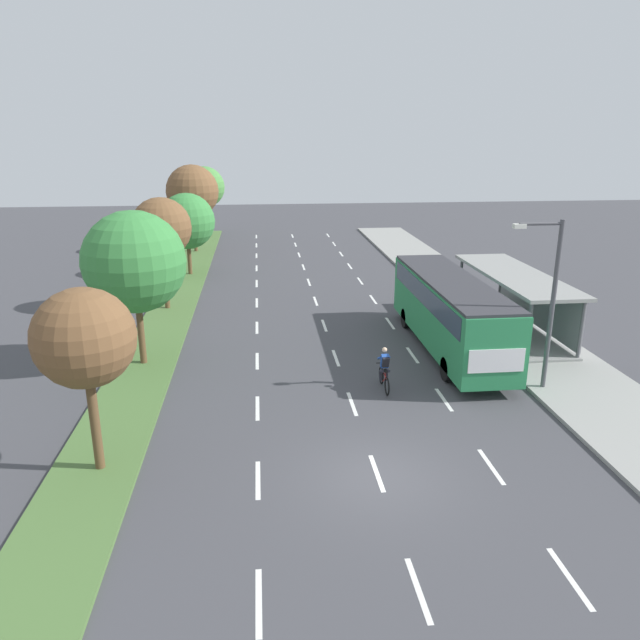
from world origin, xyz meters
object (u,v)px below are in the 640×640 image
at_px(cyclist, 384,371).
at_px(streetlight, 549,294).
at_px(bus_shelter, 519,296).
at_px(median_tree_fourth, 187,221).
at_px(median_tree_fifth, 192,191).
at_px(bus, 450,307).
at_px(median_tree_farthest, 204,187).
at_px(median_tree_second, 134,262).
at_px(median_tree_nearest, 84,339).
at_px(median_tree_third, 161,228).

height_order(cyclist, streetlight, streetlight).
height_order(bus_shelter, cyclist, bus_shelter).
height_order(median_tree_fourth, median_tree_fifth, median_tree_fifth).
relative_size(bus, median_tree_farthest, 1.74).
xyz_separation_m(cyclist, median_tree_second, (-9.82, 3.58, 3.75)).
relative_size(median_tree_nearest, median_tree_fourth, 0.98).
distance_m(median_tree_third, median_tree_fifth, 17.00).
bearing_deg(cyclist, median_tree_fifth, 108.95).
bearing_deg(bus, median_tree_second, -177.99).
xyz_separation_m(bus_shelter, median_tree_fifth, (-18.07, 22.73, 3.18)).
bearing_deg(median_tree_second, median_tree_third, 91.09).
bearing_deg(median_tree_third, cyclist, -50.45).
bearing_deg(median_tree_fifth, bus_shelter, -51.52).
bearing_deg(streetlight, median_tree_farthest, 112.31).
xyz_separation_m(bus, median_tree_nearest, (-13.40, -8.98, 2.09)).
distance_m(bus_shelter, median_tree_farthest, 36.06).
xyz_separation_m(median_tree_nearest, median_tree_fourth, (0.01, 25.49, -0.35)).
bearing_deg(median_tree_farthest, streetlight, -67.69).
distance_m(bus_shelter, cyclist, 10.34).
relative_size(median_tree_second, median_tree_third, 1.06).
height_order(median_tree_third, median_tree_farthest, median_tree_farthest).
relative_size(bus, median_tree_second, 1.73).
xyz_separation_m(bus_shelter, median_tree_farthest, (-17.81, 31.23, 2.80)).
distance_m(median_tree_second, median_tree_fifth, 25.50).
bearing_deg(streetlight, median_tree_third, 141.32).
bearing_deg(median_tree_farthest, median_tree_third, -90.57).
relative_size(bus_shelter, median_tree_third, 1.58).
height_order(median_tree_second, median_tree_third, median_tree_second).
relative_size(cyclist, median_tree_fourth, 0.32).
height_order(cyclist, median_tree_farthest, median_tree_farthest).
bearing_deg(median_tree_fifth, median_tree_fourth, -87.28).
bearing_deg(median_tree_fifth, median_tree_nearest, -89.34).
height_order(median_tree_fifth, streetlight, median_tree_fifth).
height_order(bus, streetlight, streetlight).
distance_m(median_tree_third, median_tree_fourth, 8.55).
bearing_deg(cyclist, median_tree_third, 129.55).
bearing_deg(bus, median_tree_fifth, 118.87).
bearing_deg(median_tree_farthest, median_tree_fourth, -89.50).
bearing_deg(median_tree_fourth, bus, -50.97).
relative_size(bus_shelter, median_tree_nearest, 1.78).
distance_m(median_tree_farthest, streetlight, 41.37).
xyz_separation_m(median_tree_fifth, median_tree_farthest, (0.26, 8.50, -0.38)).
bearing_deg(median_tree_nearest, median_tree_fifth, 90.66).
relative_size(median_tree_farthest, streetlight, 1.00).
distance_m(median_tree_nearest, median_tree_third, 17.01).
distance_m(median_tree_fourth, median_tree_fifth, 8.60).
distance_m(cyclist, streetlight, 6.77).
relative_size(cyclist, median_tree_nearest, 0.33).
height_order(median_tree_nearest, median_tree_fifth, median_tree_fifth).
height_order(median_tree_third, streetlight, streetlight).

